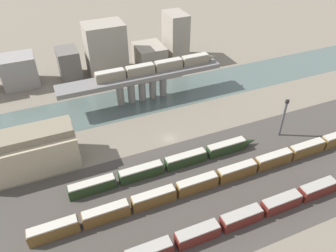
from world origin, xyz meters
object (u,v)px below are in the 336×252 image
train_yard_mid (221,177)px  warehouse_building (26,152)px  train_yard_near (225,224)px  signal_tower (283,118)px  train_on_bridge (158,67)px  train_yard_far (169,164)px

train_yard_mid → warehouse_building: (-48.16, 26.71, 3.98)m
train_yard_near → train_yard_mid: size_ratio=0.72×
train_yard_near → warehouse_building: bearing=135.4°
train_yard_mid → signal_tower: bearing=20.8°
signal_tower → warehouse_building: bearing=168.3°
train_on_bridge → train_yard_far: train_on_bridge is taller
signal_tower → train_yard_far: bearing=-179.3°
train_yard_far → warehouse_building: bearing=156.0°
train_on_bridge → warehouse_building: 54.51m
train_on_bridge → warehouse_building: train_on_bridge is taller
train_yard_near → warehouse_building: 57.92m
train_on_bridge → train_yard_near: bearing=-97.2°
train_yard_far → warehouse_building: 40.53m
train_on_bridge → train_yard_near: train_on_bridge is taller
train_yard_mid → train_yard_far: 15.33m
signal_tower → train_yard_mid: bearing=-159.2°
train_yard_far → signal_tower: 40.15m
train_yard_mid → train_yard_near: bearing=-116.8°
train_yard_mid → warehouse_building: 55.21m
train_yard_near → train_yard_far: size_ratio=1.26×
train_yard_near → train_yard_far: train_yard_near is taller
train_on_bridge → warehouse_building: bearing=-155.3°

